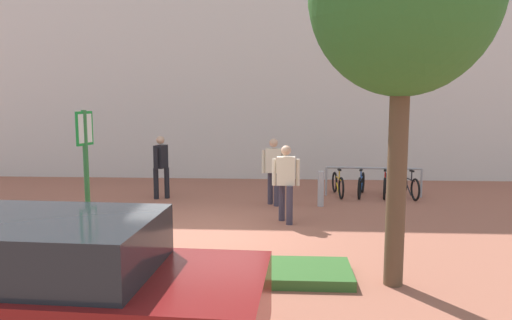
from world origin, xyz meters
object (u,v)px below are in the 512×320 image
Objects in this scene: bike_at_sign at (99,249)px; bollard_steel at (321,189)px; parking_sign_post at (86,168)px; car_maroon_wagon at (54,292)px; person_suited_navy at (161,163)px; person_casual_tan at (286,179)px; person_shirt_white at (274,167)px; bike_rack_cluster at (373,184)px.

bike_at_sign is 6.20m from bollard_steel.
parking_sign_post is 2.77m from car_maroon_wagon.
person_suited_navy is (-4.28, 0.70, 0.53)m from bollard_steel.
bollard_steel is at bearing 50.98° from bike_at_sign.
car_maroon_wagon reaches higher than bike_at_sign.
parking_sign_post is at bearing -128.61° from bollard_steel.
person_casual_tan reaches higher than bike_at_sign.
person_shirt_white is at bearing 176.73° from bollard_steel.
person_casual_tan is at bearing -79.97° from person_shirt_white.
bike_rack_cluster is at bearing 61.19° from car_maroon_wagon.
parking_sign_post is at bearing -114.46° from bike_at_sign.
person_suited_navy is at bearing 144.95° from person_casual_tan.
car_maroon_wagon is at bearing -113.81° from bollard_steel.
bike_rack_cluster is at bearing 48.81° from parking_sign_post.
bike_rack_cluster is 3.94m from person_casual_tan.
parking_sign_post is 2.86× the size of bollard_steel.
bike_rack_cluster is at bearing 6.30° from person_suited_navy.
bike_rack_cluster is 10.11m from car_maroon_wagon.
person_casual_tan reaches higher than bike_rack_cluster.
person_suited_navy is at bearing 93.91° from bike_at_sign.
bike_rack_cluster is 2.95× the size of bollard_steel.
bike_at_sign is at bearing -131.55° from bike_rack_cluster.
car_maroon_wagon reaches higher than bollard_steel.
car_maroon_wagon is (-2.11, -7.58, -0.23)m from person_shirt_white.
bollard_steel is 0.52× the size of person_suited_navy.
person_suited_navy is 3.14m from person_shirt_white.
parking_sign_post is 1.50× the size of person_casual_tan.
person_shirt_white is at bearing 100.03° from person_casual_tan.
person_casual_tan is (-0.90, -1.68, 0.53)m from bollard_steel.
person_casual_tan is 1.00× the size of person_shirt_white.
parking_sign_post reaches higher than bollard_steel.
person_suited_navy reaches higher than bike_at_sign.
bollard_steel is 4.37m from person_suited_navy.
bike_rack_cluster is (5.53, 6.32, -1.33)m from parking_sign_post.
car_maroon_wagon is (-2.42, -5.84, -0.23)m from person_casual_tan.
bollard_steel is at bearing -3.27° from person_shirt_white.
bollard_steel is 8.22m from car_maroon_wagon.
parking_sign_post is at bearing -118.77° from person_shirt_white.
parking_sign_post is 5.73m from person_suited_navy.
person_casual_tan reaches higher than car_maroon_wagon.
person_casual_tan is (3.01, 3.14, 0.63)m from bike_at_sign.
person_suited_navy is 0.39× the size of car_maroon_wagon.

